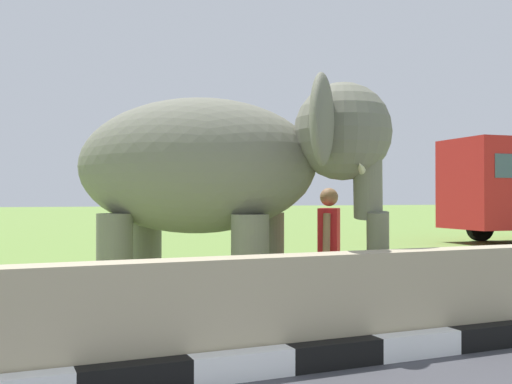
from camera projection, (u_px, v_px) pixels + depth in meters
The scene contains 3 objects.
barrier_parapet at pixel (328, 306), 5.75m from camera, with size 28.00×0.36×1.00m, color tan.
elephant at pixel (221, 169), 7.53m from camera, with size 3.93×3.66×2.90m.
person_handler at pixel (329, 246), 7.61m from camera, with size 0.47×0.59×1.66m.
Camera 1 is at (-0.89, -0.78, 1.53)m, focal length 42.57 mm.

